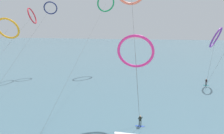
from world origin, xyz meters
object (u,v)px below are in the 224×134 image
(surfer_cobalt, at_px, (140,122))
(kite_violet, at_px, (216,38))
(kite_amber, at_px, (8,29))
(kite_crimson, at_px, (32,16))
(kite_emerald, at_px, (106,3))
(kite_magenta, at_px, (136,52))
(kite_navy, at_px, (50,8))
(surfer_teal, at_px, (206,82))

(surfer_cobalt, relative_size, kite_violet, 0.12)
(kite_amber, distance_m, kite_crimson, 14.37)
(kite_violet, bearing_deg, kite_emerald, -79.80)
(kite_magenta, bearing_deg, surfer_cobalt, -116.49)
(kite_violet, height_order, kite_navy, kite_navy)
(surfer_teal, distance_m, kite_violet, 11.03)
(kite_emerald, bearing_deg, kite_navy, -15.45)
(kite_emerald, xyz_separation_m, kite_navy, (-15.67, -4.90, -1.65))
(kite_violet, relative_size, kite_navy, 0.44)
(surfer_teal, relative_size, kite_amber, 0.10)
(surfer_teal, distance_m, kite_crimson, 49.14)
(kite_crimson, distance_m, kite_magenta, 40.09)
(surfer_teal, bearing_deg, surfer_cobalt, 22.97)
(surfer_teal, xyz_separation_m, kite_navy, (-43.09, 5.82, 18.74))
(kite_amber, relative_size, kite_navy, 0.52)
(kite_violet, bearing_deg, kite_magenta, -6.43)
(surfer_cobalt, distance_m, kite_navy, 44.08)
(surfer_teal, relative_size, kite_magenta, 0.13)
(kite_amber, height_order, kite_violet, kite_amber)
(kite_crimson, bearing_deg, kite_emerald, -76.95)
(kite_emerald, bearing_deg, kite_violet, 129.69)
(surfer_teal, xyz_separation_m, kite_crimson, (-46.34, 1.26, 16.29))
(kite_violet, height_order, kite_crimson, kite_crimson)
(surfer_teal, xyz_separation_m, surfer_cobalt, (-15.10, -22.62, 0.00))
(kite_navy, bearing_deg, kite_violet, 149.63)
(kite_crimson, xyz_separation_m, kite_navy, (3.24, 4.56, 2.44))
(kite_violet, relative_size, kite_emerald, 0.34)
(surfer_cobalt, xyz_separation_m, kite_navy, (-27.99, 28.43, 18.74))
(kite_emerald, height_order, kite_magenta, kite_emerald)
(surfer_teal, distance_m, kite_navy, 47.35)
(kite_emerald, relative_size, kite_magenta, 3.09)
(kite_violet, bearing_deg, kite_navy, -67.71)
(surfer_cobalt, xyz_separation_m, kite_violet, (16.63, 24.20, 10.81))
(kite_crimson, bearing_deg, kite_magenta, -143.39)
(kite_amber, distance_m, kite_navy, 19.10)
(kite_emerald, height_order, kite_navy, kite_emerald)
(kite_magenta, relative_size, kite_navy, 0.42)
(kite_magenta, bearing_deg, kite_amber, -21.68)
(kite_amber, xyz_separation_m, kite_emerald, (15.87, 23.11, 7.39))
(surfer_teal, distance_m, surfer_cobalt, 27.19)
(surfer_teal, relative_size, kite_navy, 0.05)
(kite_amber, bearing_deg, kite_violet, -171.46)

